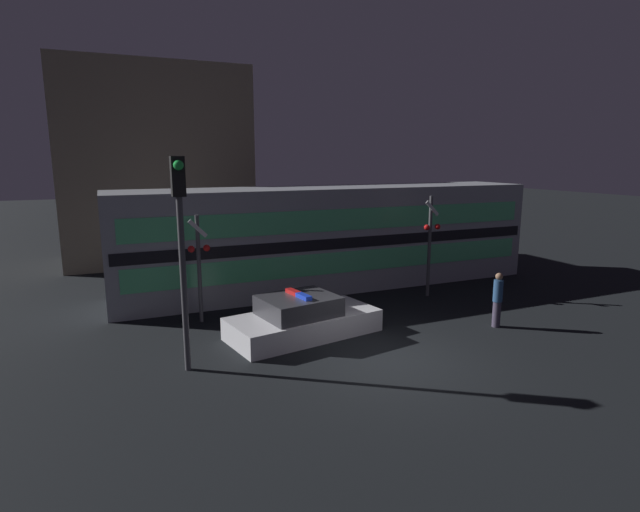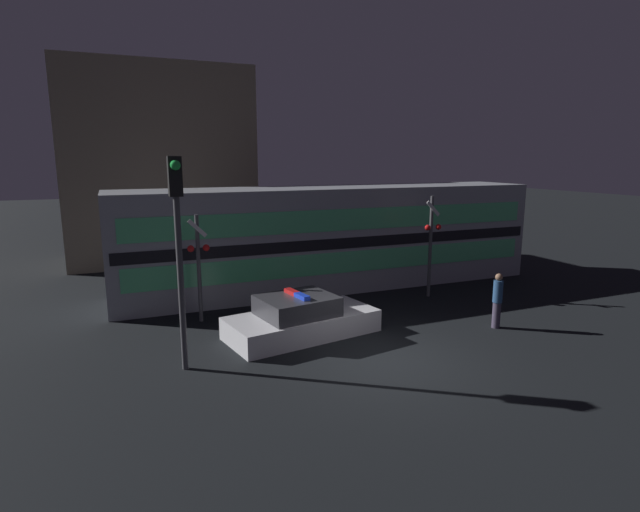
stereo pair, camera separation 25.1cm
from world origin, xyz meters
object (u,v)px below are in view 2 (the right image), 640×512
object	(u,v)px
train	(333,237)
crossing_signal_near	(431,241)
pedestrian	(497,300)
police_car	(301,319)
traffic_light_corner	(178,230)

from	to	relation	value
train	crossing_signal_near	distance (m)	3.86
pedestrian	train	bearing A→B (deg)	110.86
police_car	pedestrian	distance (m)	5.91
crossing_signal_near	traffic_light_corner	distance (m)	9.84
police_car	crossing_signal_near	world-z (taller)	crossing_signal_near
train	traffic_light_corner	size ratio (longest dim) A/B	3.28
traffic_light_corner	train	bearing A→B (deg)	42.29
police_car	traffic_light_corner	xyz separation A→B (m)	(-3.41, -1.13, 2.92)
pedestrian	traffic_light_corner	size ratio (longest dim) A/B	0.33
pedestrian	crossing_signal_near	distance (m)	3.88
pedestrian	traffic_light_corner	bearing A→B (deg)	176.74
pedestrian	traffic_light_corner	world-z (taller)	traffic_light_corner
pedestrian	traffic_light_corner	xyz separation A→B (m)	(-9.08, 0.52, 2.54)
crossing_signal_near	traffic_light_corner	xyz separation A→B (m)	(-9.22, -3.17, 1.32)
train	crossing_signal_near	world-z (taller)	train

